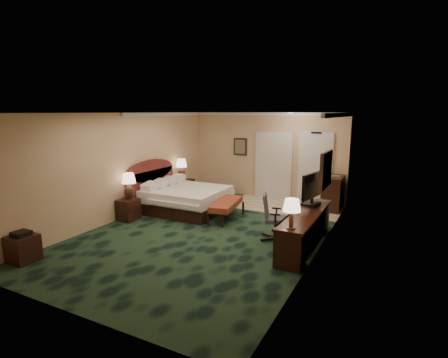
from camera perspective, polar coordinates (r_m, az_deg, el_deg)
The scene contains 25 objects.
floor at distance 8.16m, azimuth -2.54°, elevation -8.57°, with size 5.00×7.50×0.00m, color black.
ceiling at distance 7.69m, azimuth -2.71°, elevation 10.75°, with size 5.00×7.50×0.00m, color silver.
wall_back at distance 11.19m, azimuth 6.95°, elevation 3.81°, with size 5.00×0.00×2.70m, color tan.
wall_front at distance 5.01m, azimuth -24.53°, elevation -6.02°, with size 5.00×0.00×2.70m, color tan.
wall_left at distance 9.30m, azimuth -16.14°, elevation 2.01°, with size 0.00×7.50×2.70m, color tan.
wall_right at distance 6.94m, azimuth 15.60°, elevation -0.89°, with size 0.00×7.50×2.70m, color tan.
crown_molding at distance 7.69m, azimuth -2.71°, elevation 10.37°, with size 5.00×7.50×0.10m, color silver, non-canonical shape.
tile_patch at distance 10.38m, azimuth 9.83°, elevation -4.41°, with size 3.20×1.70×0.01m, color beige.
headboard at distance 10.11m, azimuth -11.83°, elevation -0.84°, with size 0.12×2.00×1.40m, color #481311, non-canonical shape.
entry_door at distance 10.77m, azimuth 14.62°, elevation 1.64°, with size 1.02×0.06×2.18m, color silver.
closet_doors at distance 11.11m, azimuth 8.06°, elevation 2.17°, with size 1.20×0.06×2.10m, color beige.
wall_art at distance 11.47m, azimuth 2.67°, elevation 5.30°, with size 0.45×0.06×0.55m, color #4A5B54.
wall_mirror at distance 7.50m, azimuth 16.32°, elevation 1.48°, with size 0.05×0.95×0.75m, color white.
bed at distance 9.78m, azimuth -6.05°, elevation -3.35°, with size 2.02×1.88×0.64m, color silver.
nightstand_near at distance 9.26m, azimuth -15.34°, elevation -4.84°, with size 0.43×0.49×0.54m, color black.
nightstand_far at distance 11.11m, azimuth -6.64°, elevation -1.67°, with size 0.50×0.58×0.63m, color black.
lamp_near at distance 9.13m, azimuth -15.25°, elevation -1.15°, with size 0.36×0.36×0.67m, color black, non-canonical shape.
lamp_far at distance 10.96m, azimuth -6.96°, elevation 1.56°, with size 0.35×0.35×0.65m, color black, non-canonical shape.
bed_bench at distance 8.97m, azimuth 0.40°, elevation -5.13°, with size 0.49×1.42×0.48m, color maroon.
side_table at distance 7.52m, azimuth -29.99°, elevation -9.80°, with size 0.46×0.46×0.50m, color black.
desk at distance 7.34m, azimuth 13.07°, elevation -8.11°, with size 0.55×2.54×0.73m, color black.
tv at distance 7.76m, azimuth 14.22°, elevation -1.59°, with size 0.08×0.91×0.71m, color black.
desk_lamp at distance 6.12m, azimuth 10.96°, elevation -5.61°, with size 0.31×0.31×0.54m, color black, non-canonical shape.
desk_chair at distance 7.59m, azimuth 8.46°, elevation -6.23°, with size 0.58×0.55×1.00m, color #44444E, non-canonical shape.
minibar at distance 10.26m, azimuth 17.36°, elevation -2.23°, with size 0.50×0.90×0.95m, color black.
Camera 1 is at (3.82, -6.68, 2.73)m, focal length 28.00 mm.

